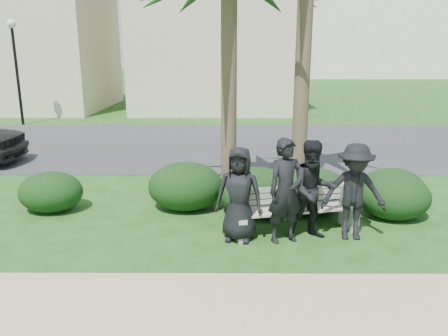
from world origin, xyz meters
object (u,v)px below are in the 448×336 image
at_px(man_c, 313,191).
at_px(man_d, 354,192).
at_px(park_bench, 296,213).
at_px(man_b, 286,191).
at_px(street_lamp, 15,54).
at_px(man_a, 239,194).

distance_m(man_c, man_d, 0.66).
bearing_deg(park_bench, man_d, -30.24).
height_order(park_bench, man_b, man_b).
height_order(street_lamp, park_bench, street_lamp).
bearing_deg(man_b, man_a, 156.70).
height_order(street_lamp, man_c, street_lamp).
height_order(man_a, man_b, man_b).
height_order(park_bench, man_a, man_a).
distance_m(man_a, man_b, 0.75).
distance_m(street_lamp, park_bench, 15.39).
bearing_deg(man_c, street_lamp, 118.97).
relative_size(park_bench, man_a, 1.44).
bearing_deg(man_b, man_d, -14.08).
bearing_deg(man_c, man_b, -178.38).
bearing_deg(street_lamp, man_d, -47.61).
xyz_separation_m(street_lamp, man_c, (10.10, -11.78, -2.12)).
height_order(man_a, man_c, man_c).
height_order(street_lamp, man_b, street_lamp).
relative_size(man_b, man_c, 1.03).
height_order(man_a, man_d, man_d).
bearing_deg(man_a, man_c, 15.17).
bearing_deg(park_bench, man_b, -135.21).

